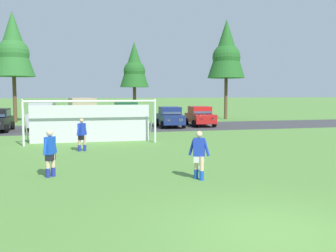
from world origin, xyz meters
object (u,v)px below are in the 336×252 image
Objects in this scene: parked_car_slot_left at (43,115)px; parked_car_slot_center_left at (82,113)px; soccer_ball at (201,168)px; player_midfield_center at (199,155)px; parked_car_slot_center_right at (170,117)px; player_striker_near at (82,135)px; player_winger_left at (50,153)px; parked_car_slot_right at (200,116)px; soccer_goal at (91,121)px; parked_car_slot_center at (126,114)px.

parked_car_slot_center_left is (3.05, -1.14, 0.23)m from parked_car_slot_left.
player_midfield_center is at bearing -112.06° from soccer_ball.
soccer_ball is 18.51m from parked_car_slot_center_right.
player_striker_near is 0.33× the size of parked_car_slot_center_left.
parked_car_slot_left is (-6.26, 19.96, 0.29)m from player_midfield_center.
player_winger_left is 0.38× the size of parked_car_slot_center_right.
soccer_ball is at bearing -56.29° from player_striker_near.
soccer_ball is 0.05× the size of parked_car_slot_left.
soccer_ball is 0.05× the size of parked_car_slot_right.
parked_car_slot_left is at bearing 159.50° from parked_car_slot_center_left.
soccer_goal is 4.55× the size of player_striker_near.
parked_car_slot_center is at bearing 173.02° from parked_car_slot_right.
player_winger_left reaches higher than soccer_ball.
player_winger_left is at bearing -123.02° from parked_car_slot_right.
soccer_ball is 1.51m from player_midfield_center.
player_striker_near is 14.25m from parked_car_slot_center_right.
soccer_goal reaches higher than player_midfield_center.
parked_car_slot_center_right is (7.08, 8.69, -0.42)m from soccer_goal.
soccer_goal is 11.22m from parked_car_slot_center_right.
parked_car_slot_left is 1.00× the size of parked_car_slot_center.
parked_car_slot_right is at bearing 56.98° from player_winger_left.
parked_car_slot_right is at bearing 49.58° from player_striker_near.
player_striker_near is 0.35× the size of parked_car_slot_left.
player_winger_left is 0.35× the size of parked_car_slot_center.
soccer_ball is 0.05× the size of parked_car_slot_center_right.
soccer_goal is 1.59× the size of parked_car_slot_center.
soccer_ball is at bearing -69.82° from soccer_goal.
player_striker_near is at bearing -100.98° from soccer_goal.
soccer_ball is 19.64m from parked_car_slot_right.
soccer_ball is 0.13× the size of player_midfield_center.
parked_car_slot_left is at bearing 109.85° from soccer_ball.
parked_car_slot_center is at bearing 25.22° from parked_car_slot_center_left.
parked_car_slot_center_left is 1.15× the size of parked_car_slot_right.
player_winger_left is at bearing -102.20° from player_striker_near.
player_midfield_center is (3.61, -7.40, 0.00)m from player_striker_near.
player_midfield_center is 20.57m from parked_car_slot_center.
player_midfield_center is 0.35× the size of parked_car_slot_center.
soccer_goal is at bearing 78.24° from player_winger_left.
parked_car_slot_center_right is at bearing 50.83° from soccer_goal.
soccer_goal is 4.55× the size of player_winger_left.
player_winger_left is at bearing -101.76° from soccer_goal.
player_midfield_center is 19.10m from parked_car_slot_center_left.
soccer_goal is 1.73× the size of parked_car_slot_center_right.
soccer_goal is 8.14m from parked_car_slot_center_left.
parked_car_slot_center_left is at bearing 84.54° from player_winger_left.
player_winger_left is at bearing -116.81° from parked_car_slot_center_right.
parked_car_slot_center_left reaches higher than soccer_ball.
soccer_ball is at bearing -4.34° from player_winger_left.
parked_car_slot_left is 1.09× the size of parked_car_slot_right.
soccer_goal is 4.55× the size of player_midfield_center.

